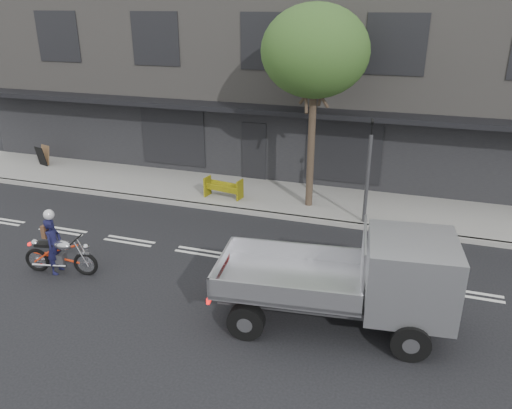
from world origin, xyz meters
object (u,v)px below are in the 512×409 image
Objects in this scene: rider at (54,246)px; flatbed_ute at (387,277)px; motorcycle at (60,255)px; sandwich_board at (41,156)px; traffic_light_pole at (367,177)px; construction_barrier at (221,189)px; street_tree at (315,52)px.

flatbed_ute is at bearing -98.38° from rider.
motorcycle reaches higher than sandwich_board.
traffic_light_pole is 4.16× the size of sandwich_board.
sandwich_board reaches higher than construction_barrier.
street_tree is 9.53m from rider.
rider is at bearing -31.58° from sandwich_board.
traffic_light_pole reaches higher than motorcycle.
flatbed_ute is (8.31, 0.11, 0.78)m from motorcycle.
construction_barrier is at bearing 60.61° from motorcycle.
sandwich_board is at bearing 32.85° from rider.
sandwich_board is (-6.49, 7.21, -0.20)m from rider.
rider is at bearing -143.18° from traffic_light_pole.
street_tree reaches higher than flatbed_ute.
traffic_light_pole is 0.67× the size of flatbed_ute.
traffic_light_pole is 1.72× the size of motorcycle.
traffic_light_pole is at bearing -4.39° from construction_barrier.
motorcycle is 8.35m from flatbed_ute.
street_tree is 3.31× the size of motorcycle.
flatbed_ute is at bearing -43.69° from construction_barrier.
sandwich_board is at bearing 171.88° from construction_barrier.
traffic_light_pole is 2.60× the size of construction_barrier.
street_tree is 4.37× the size of rider.
street_tree is 5.01× the size of construction_barrier.
motorcycle is 0.39× the size of flatbed_ute.
motorcycle is (-5.28, -6.41, -4.74)m from street_tree.
sandwich_board is (-14.95, 7.10, -0.75)m from flatbed_ute.
street_tree reaches higher than rider.
rider is 1.15× the size of construction_barrier.
construction_barrier is (2.20, 5.95, -0.02)m from motorcycle.
rider is at bearing 170.91° from motorcycle.
rider is (-7.43, -5.56, -0.88)m from traffic_light_pole.
motorcycle is 1.32× the size of rider.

